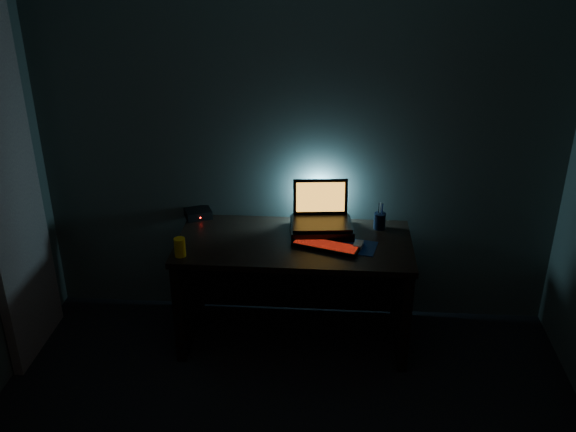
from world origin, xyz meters
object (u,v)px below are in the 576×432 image
object	(u,v)px
keyboard	(326,246)
router	(198,214)
juice_glass	(180,247)
laptop	(321,212)
pen_cup	(380,221)
mouse	(358,245)

from	to	relation	value
keyboard	router	world-z (taller)	router
juice_glass	laptop	bearing A→B (deg)	27.09
laptop	router	xyz separation A→B (m)	(-0.84, 0.12, -0.09)
router	laptop	bearing A→B (deg)	-31.81
keyboard	juice_glass	distance (m)	0.90
keyboard	router	bearing A→B (deg)	174.77
keyboard	pen_cup	world-z (taller)	pen_cup
pen_cup	juice_glass	xyz separation A→B (m)	(-1.23, -0.47, 0.00)
mouse	juice_glass	world-z (taller)	juice_glass
laptop	juice_glass	world-z (taller)	laptop
laptop	keyboard	bearing A→B (deg)	-87.09
keyboard	juice_glass	world-z (taller)	juice_glass
keyboard	router	size ratio (longest dim) A/B	2.06
mouse	juice_glass	xyz separation A→B (m)	(-1.09, -0.19, 0.04)
router	mouse	bearing A→B (deg)	-42.23
keyboard	juice_glass	bearing A→B (deg)	-151.26
laptop	mouse	size ratio (longest dim) A/B	4.53
juice_glass	router	bearing A→B (deg)	90.00
pen_cup	router	world-z (taller)	pen_cup
mouse	router	distance (m)	1.14
mouse	juice_glass	bearing A→B (deg)	-157.57
mouse	pen_cup	size ratio (longest dim) A/B	0.81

